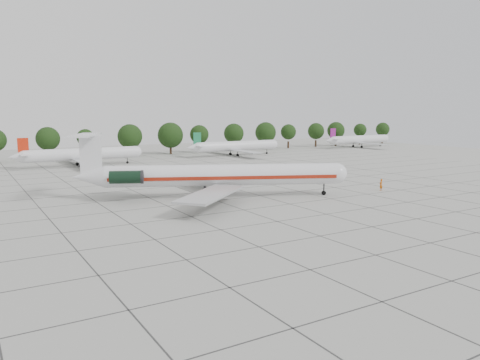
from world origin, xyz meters
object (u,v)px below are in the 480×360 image
at_px(main_airliner, 209,175).
at_px(bg_airliner_c, 82,154).
at_px(bg_airliner_d, 236,146).
at_px(bg_airliner_e, 359,140).
at_px(ground_crew, 381,185).

xyz_separation_m(main_airliner, bg_airliner_c, (-7.28, 54.34, -0.68)).
height_order(bg_airliner_d, bg_airliner_e, same).
relative_size(bg_airliner_c, bg_airliner_d, 1.00).
xyz_separation_m(main_airliner, ground_crew, (28.41, -9.44, -2.59)).
distance_m(bg_airliner_c, bg_airliner_d, 47.17).
height_order(main_airliner, ground_crew, main_airliner).
height_order(main_airliner, bg_airliner_d, main_airliner).
height_order(main_airliner, bg_airliner_e, main_airliner).
height_order(ground_crew, bg_airliner_d, bg_airliner_d).
distance_m(main_airliner, ground_crew, 30.05).
distance_m(ground_crew, bg_airliner_e, 99.72).
bearing_deg(bg_airliner_e, ground_crew, -133.17).
bearing_deg(main_airliner, bg_airliner_d, 80.46).
height_order(main_airliner, bg_airliner_c, main_airliner).
bearing_deg(main_airliner, bg_airliner_c, 122.24).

